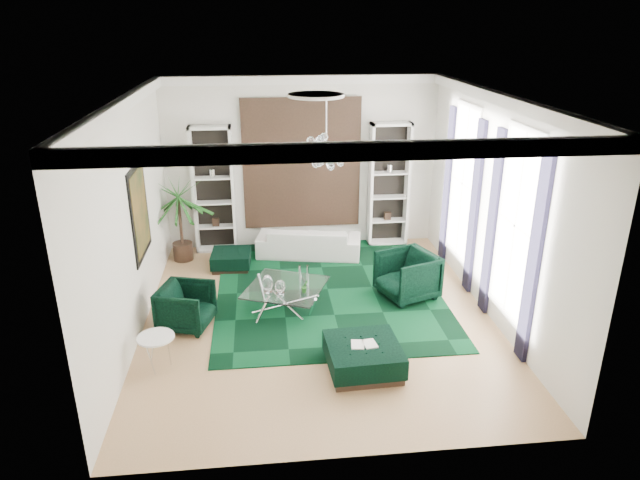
{
  "coord_description": "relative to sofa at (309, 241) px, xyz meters",
  "views": [
    {
      "loc": [
        -0.93,
        -8.84,
        4.92
      ],
      "look_at": [
        0.09,
        0.5,
        1.24
      ],
      "focal_mm": 32.0,
      "sensor_mm": 36.0,
      "label": 1
    }
  ],
  "objects": [
    {
      "name": "chandelier",
      "position": [
        0.09,
        -2.37,
        2.52
      ],
      "size": [
        0.78,
        0.78,
        0.7
      ],
      "primitive_type": null,
      "rotation": [
        0.0,
        0.0,
        -0.01
      ],
      "color": "white",
      "rests_on": "ceiling"
    },
    {
      "name": "wall_back",
      "position": [
        -0.08,
        0.75,
        1.57
      ],
      "size": [
        6.0,
        0.02,
        3.8
      ],
      "primitive_type": "cube",
      "color": "silver",
      "rests_on": "ground"
    },
    {
      "name": "wall_left",
      "position": [
        -3.09,
        -2.76,
        1.57
      ],
      "size": [
        0.02,
        7.0,
        3.8
      ],
      "primitive_type": "cube",
      "color": "silver",
      "rests_on": "ground"
    },
    {
      "name": "curtain_near_a",
      "position": [
        2.87,
        -4.44,
        1.32
      ],
      "size": [
        0.07,
        0.3,
        3.25
      ],
      "primitive_type": "cube",
      "color": "black",
      "rests_on": "floor"
    },
    {
      "name": "sofa",
      "position": [
        0.0,
        0.0,
        0.0
      ],
      "size": [
        2.37,
        1.3,
        0.65
      ],
      "primitive_type": "imported",
      "rotation": [
        0.0,
        0.0,
        2.95
      ],
      "color": "silver",
      "rests_on": "floor"
    },
    {
      "name": "tapestry",
      "position": [
        -0.08,
        0.7,
        1.57
      ],
      "size": [
        2.5,
        0.06,
        2.8
      ],
      "primitive_type": "cube",
      "color": "black",
      "rests_on": "wall_back"
    },
    {
      "name": "ottoman_front",
      "position": [
        0.41,
        -4.47,
        -0.11
      ],
      "size": [
        1.11,
        1.11,
        0.43
      ],
      "primitive_type": "cube",
      "rotation": [
        0.0,
        0.0,
        0.05
      ],
      "color": "black",
      "rests_on": "floor"
    },
    {
      "name": "curtain_far_a",
      "position": [
        2.87,
        -2.04,
        1.32
      ],
      "size": [
        0.07,
        0.3,
        3.25
      ],
      "primitive_type": "cube",
      "color": "black",
      "rests_on": "floor"
    },
    {
      "name": "ottoman_side",
      "position": [
        -1.68,
        -0.49,
        -0.15
      ],
      "size": [
        0.84,
        0.84,
        0.35
      ],
      "primitive_type": "cube",
      "rotation": [
        0.0,
        0.0,
        -0.05
      ],
      "color": "black",
      "rests_on": "floor"
    },
    {
      "name": "shelving_right",
      "position": [
        1.87,
        0.55,
        1.07
      ],
      "size": [
        0.9,
        0.38,
        2.8
      ],
      "primitive_type": null,
      "color": "white",
      "rests_on": "floor"
    },
    {
      "name": "wall_right",
      "position": [
        2.93,
        -2.76,
        1.57
      ],
      "size": [
        0.02,
        7.0,
        3.8
      ],
      "primitive_type": "cube",
      "color": "silver",
      "rests_on": "ground"
    },
    {
      "name": "armchair_right",
      "position": [
        1.64,
        -2.2,
        0.11
      ],
      "size": [
        1.23,
        1.22,
        0.88
      ],
      "primitive_type": "imported",
      "rotation": [
        0.0,
        0.0,
        -1.22
      ],
      "color": "black",
      "rests_on": "floor"
    },
    {
      "name": "armchair_left",
      "position": [
        -2.34,
        -2.9,
        0.05
      ],
      "size": [
        1.03,
        1.01,
        0.76
      ],
      "primitive_type": "imported",
      "rotation": [
        0.0,
        0.0,
        1.29
      ],
      "color": "black",
      "rests_on": "floor"
    },
    {
      "name": "wall_front",
      "position": [
        -0.08,
        -6.27,
        1.57
      ],
      "size": [
        6.0,
        0.02,
        3.8
      ],
      "primitive_type": "cube",
      "color": "silver",
      "rests_on": "ground"
    },
    {
      "name": "ceiling",
      "position": [
        -0.08,
        -2.76,
        3.48
      ],
      "size": [
        6.0,
        7.0,
        0.02
      ],
      "primitive_type": "cube",
      "color": "white",
      "rests_on": "ground"
    },
    {
      "name": "book",
      "position": [
        0.41,
        -4.47,
        0.11
      ],
      "size": [
        0.39,
        0.26,
        0.03
      ],
      "primitive_type": "cube",
      "color": "white",
      "rests_on": "ottoman_front"
    },
    {
      "name": "window_near",
      "position": [
        2.91,
        -3.66,
        1.57
      ],
      "size": [
        0.03,
        1.1,
        2.9
      ],
      "primitive_type": "cube",
      "color": "white",
      "rests_on": "wall_right"
    },
    {
      "name": "ceiling_medallion",
      "position": [
        -0.08,
        -2.46,
        3.44
      ],
      "size": [
        0.9,
        0.9,
        0.05
      ],
      "primitive_type": "cylinder",
      "color": "white",
      "rests_on": "ceiling"
    },
    {
      "name": "window_far",
      "position": [
        2.91,
        -1.26,
        1.57
      ],
      "size": [
        0.03,
        1.1,
        2.9
      ],
      "primitive_type": "cube",
      "color": "white",
      "rests_on": "wall_right"
    },
    {
      "name": "rug",
      "position": [
        0.2,
        -1.77,
        -0.32
      ],
      "size": [
        4.2,
        5.0,
        0.02
      ],
      "primitive_type": "cube",
      "color": "black",
      "rests_on": "floor"
    },
    {
      "name": "floor",
      "position": [
        -0.08,
        -2.76,
        -0.34
      ],
      "size": [
        6.0,
        7.0,
        0.02
      ],
      "primitive_type": "cube",
      "color": "tan",
      "rests_on": "ground"
    },
    {
      "name": "palm",
      "position": [
        -2.73,
        0.05,
        0.83
      ],
      "size": [
        1.82,
        1.82,
        2.31
      ],
      "primitive_type": null,
      "rotation": [
        0.0,
        0.0,
        0.31
      ],
      "color": "#1D581B",
      "rests_on": "floor"
    },
    {
      "name": "curtain_far_b",
      "position": [
        2.87,
        -0.48,
        1.32
      ],
      "size": [
        0.07,
        0.3,
        3.25
      ],
      "primitive_type": "cube",
      "color": "black",
      "rests_on": "floor"
    },
    {
      "name": "table_plant",
      "position": [
        -0.31,
        -2.71,
        0.23
      ],
      "size": [
        0.16,
        0.14,
        0.24
      ],
      "primitive_type": "imported",
      "rotation": [
        0.0,
        0.0,
        0.33
      ],
      "color": "#1D581B",
      "rests_on": "coffee_table"
    },
    {
      "name": "crown_molding",
      "position": [
        -0.08,
        -2.76,
        3.37
      ],
      "size": [
        6.0,
        7.0,
        0.18
      ],
      "primitive_type": null,
      "color": "white",
      "rests_on": "ceiling"
    },
    {
      "name": "coffee_table",
      "position": [
        -0.63,
        -2.44,
        -0.11
      ],
      "size": [
        1.68,
        1.68,
        0.44
      ],
      "primitive_type": null,
      "rotation": [
        0.0,
        0.0,
        -0.38
      ],
      "color": "white",
      "rests_on": "floor"
    },
    {
      "name": "curtain_near_b",
      "position": [
        2.87,
        -2.88,
        1.32
      ],
      "size": [
        0.07,
        0.3,
        3.25
      ],
      "primitive_type": "cube",
      "color": "black",
      "rests_on": "floor"
    },
    {
      "name": "shelving_left",
      "position": [
        -2.03,
        0.55,
        1.07
      ],
      "size": [
        0.9,
        0.38,
        2.8
      ],
      "primitive_type": null,
      "color": "white",
      "rests_on": "floor"
    },
    {
      "name": "painting",
      "position": [
        -3.05,
        -2.16,
        1.52
      ],
      "size": [
        0.04,
        1.3,
        1.6
      ],
      "primitive_type": "cube",
      "color": "black",
      "rests_on": "wall_left"
    },
    {
      "name": "side_table",
      "position": [
        -2.63,
        -4.1,
        -0.06
      ],
      "size": [
        0.57,
        0.57,
        0.53
      ],
      "primitive_type": "cylinder",
      "rotation": [
        0.0,
        0.0,
        0.03
      ],
      "color": "white",
      "rests_on": "floor"
    }
  ]
}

